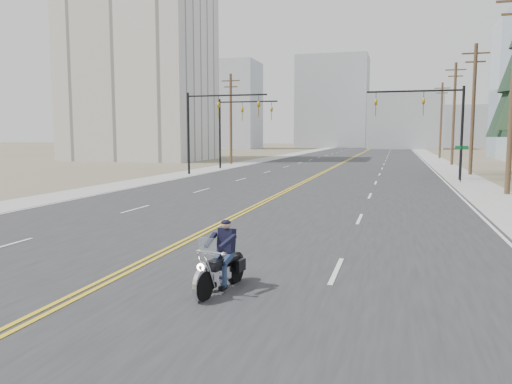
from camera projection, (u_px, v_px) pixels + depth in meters
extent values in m
plane|color=#776D56|center=(58.00, 306.00, 9.84)|extent=(400.00, 400.00, 0.00)
cube|color=#303033|center=(353.00, 157.00, 76.79)|extent=(20.00, 200.00, 0.01)
cube|color=#A5A5A0|center=(281.00, 157.00, 79.89)|extent=(3.00, 200.00, 0.01)
cube|color=#A5A5A0|center=(432.00, 158.00, 73.70)|extent=(3.00, 200.00, 0.01)
cylinder|color=black|center=(188.00, 134.00, 43.01)|extent=(0.20, 0.20, 7.00)
cylinder|color=black|center=(227.00, 95.00, 41.71)|extent=(7.00, 0.14, 0.14)
imported|color=#BF8C0C|center=(219.00, 103.00, 41.97)|extent=(0.21, 0.26, 1.30)
imported|color=#BF8C0C|center=(259.00, 103.00, 41.03)|extent=(0.21, 0.26, 1.30)
cylinder|color=black|center=(462.00, 134.00, 37.09)|extent=(0.20, 0.20, 7.00)
cylinder|color=black|center=(414.00, 91.00, 37.67)|extent=(7.00, 0.14, 0.14)
imported|color=#BF8C0C|center=(424.00, 100.00, 37.56)|extent=(0.21, 0.26, 1.30)
imported|color=#BF8C0C|center=(376.00, 100.00, 38.50)|extent=(0.21, 0.26, 1.30)
cylinder|color=black|center=(220.00, 134.00, 50.66)|extent=(0.20, 0.20, 7.00)
cylinder|color=black|center=(248.00, 102.00, 49.50)|extent=(6.00, 0.14, 0.14)
imported|color=#BF8C0C|center=(242.00, 108.00, 49.73)|extent=(0.21, 0.26, 1.30)
imported|color=#BF8C0C|center=(272.00, 108.00, 48.92)|extent=(0.21, 0.26, 1.30)
cylinder|color=black|center=(461.00, 165.00, 35.48)|extent=(0.06, 0.06, 2.60)
cube|color=#0C5926|center=(462.00, 148.00, 35.35)|extent=(0.90, 0.03, 0.25)
cylinder|color=brown|center=(473.00, 110.00, 42.20)|extent=(0.30, 0.30, 11.00)
cube|color=brown|center=(476.00, 53.00, 41.68)|extent=(2.20, 0.12, 0.12)
cube|color=brown|center=(475.00, 62.00, 41.75)|extent=(1.60, 0.12, 0.12)
cylinder|color=brown|center=(454.00, 114.00, 56.52)|extent=(0.30, 0.30, 11.50)
cube|color=brown|center=(456.00, 70.00, 55.97)|extent=(2.20, 0.12, 0.12)
cube|color=brown|center=(456.00, 76.00, 56.05)|extent=(1.60, 0.12, 0.12)
cylinder|color=brown|center=(441.00, 121.00, 72.81)|extent=(0.30, 0.30, 11.00)
cube|color=brown|center=(442.00, 88.00, 72.29)|extent=(2.20, 0.12, 0.12)
cube|color=brown|center=(442.00, 93.00, 72.36)|extent=(1.60, 0.12, 0.12)
cylinder|color=brown|center=(231.00, 119.00, 58.52)|extent=(0.30, 0.30, 10.50)
cube|color=brown|center=(231.00, 81.00, 58.02)|extent=(2.20, 0.12, 0.12)
cube|color=brown|center=(231.00, 87.00, 58.10)|extent=(1.60, 0.12, 0.12)
cube|color=silver|center=(140.00, 50.00, 68.29)|extent=(18.00, 14.00, 30.00)
cube|color=#B7BCC6|center=(231.00, 106.00, 128.01)|extent=(14.00, 12.00, 22.00)
cube|color=#ADB2B7|center=(404.00, 121.00, 126.47)|extent=(18.00, 14.00, 14.00)
cube|color=#ADB2B7|center=(333.00, 102.00, 145.52)|extent=(20.00, 15.00, 26.00)
cube|color=#B7BCC6|center=(463.00, 126.00, 145.92)|extent=(14.00, 14.00, 12.00)
cube|color=#ADB2B7|center=(199.00, 120.00, 146.73)|extent=(12.00, 12.00, 16.00)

